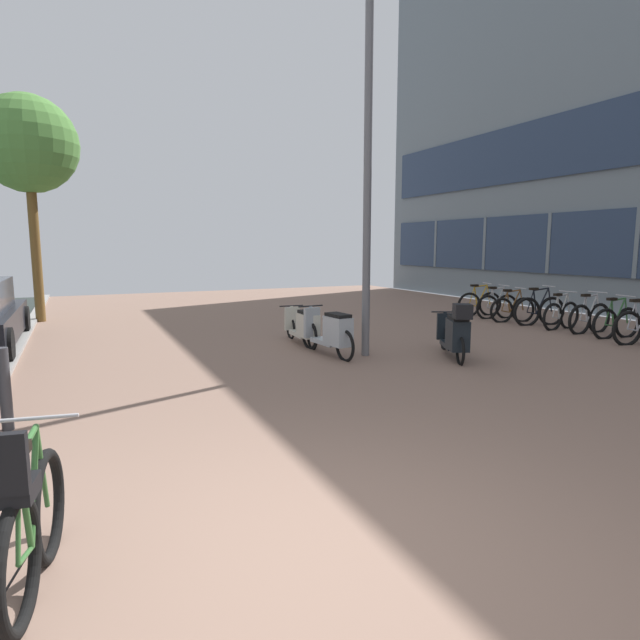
% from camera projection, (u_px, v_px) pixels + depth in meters
% --- Properties ---
extents(ground, '(21.00, 40.00, 0.13)m').
position_uv_depth(ground, '(489.00, 513.00, 3.94)').
color(ground, black).
extents(bicycle_foreground, '(0.75, 1.36, 1.09)m').
position_uv_depth(bicycle_foreground, '(24.00, 528.00, 2.95)').
color(bicycle_foreground, black).
rests_on(bicycle_foreground, ground).
extents(bicycle_rack_04, '(1.31, 0.48, 0.95)m').
position_uv_depth(bicycle_rack_04, '(616.00, 323.00, 11.19)').
color(bicycle_rack_04, black).
rests_on(bicycle_rack_04, ground).
extents(bicycle_rack_05, '(1.34, 0.48, 0.97)m').
position_uv_depth(bicycle_rack_05, '(589.00, 318.00, 11.82)').
color(bicycle_rack_05, black).
rests_on(bicycle_rack_05, ground).
extents(bicycle_rack_06, '(1.28, 0.48, 0.93)m').
position_uv_depth(bicycle_rack_06, '(561.00, 315.00, 12.39)').
color(bicycle_rack_06, black).
rests_on(bicycle_rack_06, ground).
extents(bicycle_rack_07, '(1.42, 0.47, 1.02)m').
position_uv_depth(bicycle_rack_07, '(539.00, 311.00, 13.02)').
color(bicycle_rack_07, black).
rests_on(bicycle_rack_07, ground).
extents(bicycle_rack_08, '(1.27, 0.47, 0.93)m').
position_uv_depth(bicycle_rack_08, '(512.00, 310.00, 13.55)').
color(bicycle_rack_08, black).
rests_on(bicycle_rack_08, ground).
extents(bicycle_rack_09, '(1.28, 0.48, 0.95)m').
position_uv_depth(bicycle_rack_09, '(497.00, 306.00, 14.21)').
color(bicycle_rack_09, black).
rests_on(bicycle_rack_09, ground).
extents(bicycle_rack_10, '(1.32, 0.48, 0.96)m').
position_uv_depth(bicycle_rack_10, '(480.00, 304.00, 14.83)').
color(bicycle_rack_10, black).
rests_on(bicycle_rack_10, ground).
extents(scooter_near, '(1.00, 1.64, 1.04)m').
position_uv_depth(scooter_near, '(455.00, 333.00, 9.08)').
color(scooter_near, black).
rests_on(scooter_near, ground).
extents(scooter_mid, '(0.52, 1.77, 0.74)m').
position_uv_depth(scooter_mid, '(304.00, 326.00, 10.40)').
color(scooter_mid, black).
rests_on(scooter_mid, ground).
extents(scooter_far, '(0.52, 1.83, 0.87)m').
position_uv_depth(scooter_far, '(331.00, 332.00, 9.37)').
color(scooter_far, black).
rests_on(scooter_far, ground).
extents(lamp_post, '(0.20, 0.52, 6.58)m').
position_uv_depth(lamp_post, '(368.00, 149.00, 8.97)').
color(lamp_post, slate).
rests_on(lamp_post, ground).
extents(street_tree, '(2.41, 2.41, 5.69)m').
position_uv_depth(street_tree, '(28.00, 145.00, 13.07)').
color(street_tree, brown).
rests_on(street_tree, ground).
extents(bollard_far, '(0.12, 0.12, 0.90)m').
position_uv_depth(bollard_far, '(5.00, 389.00, 5.58)').
color(bollard_far, '#38383D').
rests_on(bollard_far, ground).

